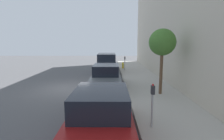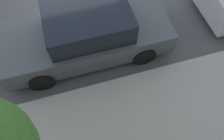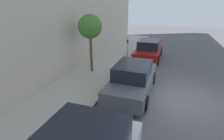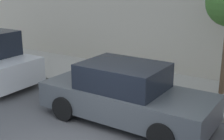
{
  "view_description": "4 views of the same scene",
  "coord_description": "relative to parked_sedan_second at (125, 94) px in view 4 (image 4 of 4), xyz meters",
  "views": [
    {
      "loc": [
        2.64,
        -11.02,
        2.9
      ],
      "look_at": [
        2.68,
        1.34,
        1.0
      ],
      "focal_mm": 28.0,
      "sensor_mm": 36.0,
      "label": 1
    },
    {
      "loc": [
        5.93,
        -0.36,
        5.39
      ],
      "look_at": [
        3.65,
        0.3,
        1.0
      ],
      "focal_mm": 35.0,
      "sensor_mm": 36.0,
      "label": 2
    },
    {
      "loc": [
        0.67,
        7.82,
        4.21
      ],
      "look_at": [
        3.4,
        -0.16,
        1.0
      ],
      "focal_mm": 28.0,
      "sensor_mm": 36.0,
      "label": 3
    },
    {
      "loc": [
        -4.28,
        -3.81,
        3.59
      ],
      "look_at": [
        3.18,
        1.01,
        1.0
      ],
      "focal_mm": 50.0,
      "sensor_mm": 36.0,
      "label": 4
    }
  ],
  "objects": [
    {
      "name": "parking_meter_far",
      "position": [
        1.69,
        6.73,
        0.31
      ],
      "size": [
        0.11,
        0.15,
        1.44
      ],
      "color": "#ADADB2",
      "rests_on": "sidewalk"
    },
    {
      "name": "sidewalk",
      "position": [
        2.76,
        -0.01,
        -0.65
      ],
      "size": [
        3.03,
        32.0,
        0.15
      ],
      "color": "#B2ADA3",
      "rests_on": "ground_plane"
    },
    {
      "name": "parked_sedan_second",
      "position": [
        0.0,
        0.0,
        0.0
      ],
      "size": [
        1.92,
        4.52,
        1.54
      ],
      "color": "#4C5156",
      "rests_on": "ground_plane"
    }
  ]
}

